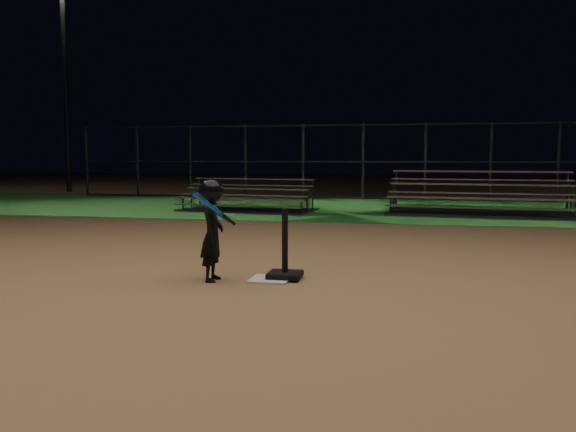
% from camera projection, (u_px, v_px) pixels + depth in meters
% --- Properties ---
extents(ground, '(80.00, 80.00, 0.00)m').
position_uv_depth(ground, '(270.00, 280.00, 6.82)').
color(ground, '#946843').
rests_on(ground, ground).
extents(grass_strip, '(60.00, 8.00, 0.01)m').
position_uv_depth(grass_strip, '(354.00, 207.00, 16.56)').
color(grass_strip, '#1B561C').
rests_on(grass_strip, ground).
extents(home_plate, '(0.45, 0.45, 0.02)m').
position_uv_depth(home_plate, '(270.00, 279.00, 6.82)').
color(home_plate, beige).
rests_on(home_plate, ground).
extents(batting_tee, '(0.38, 0.38, 0.80)m').
position_uv_depth(batting_tee, '(285.00, 265.00, 6.87)').
color(batting_tee, black).
rests_on(batting_tee, home_plate).
extents(child_batter, '(0.42, 0.58, 1.18)m').
position_uv_depth(child_batter, '(212.00, 227.00, 6.73)').
color(child_batter, black).
rests_on(child_batter, ground).
extents(bleacher_left, '(3.61, 2.09, 0.84)m').
position_uv_depth(bleacher_left, '(247.00, 204.00, 15.45)').
color(bleacher_left, '#A9A9AD').
rests_on(bleacher_left, ground).
extents(bleacher_right, '(4.52, 2.51, 1.06)m').
position_uv_depth(bleacher_right, '(479.00, 205.00, 14.54)').
color(bleacher_right, '#A4A4A8').
rests_on(bleacher_right, ground).
extents(backstop_fence, '(20.08, 0.08, 2.50)m').
position_uv_depth(backstop_fence, '(363.00, 162.00, 19.35)').
color(backstop_fence, '#38383D').
rests_on(backstop_fence, ground).
extents(light_pole_left, '(0.90, 0.53, 8.30)m').
position_uv_depth(light_pole_left, '(64.00, 67.00, 23.32)').
color(light_pole_left, '#2D2D30').
rests_on(light_pole_left, ground).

